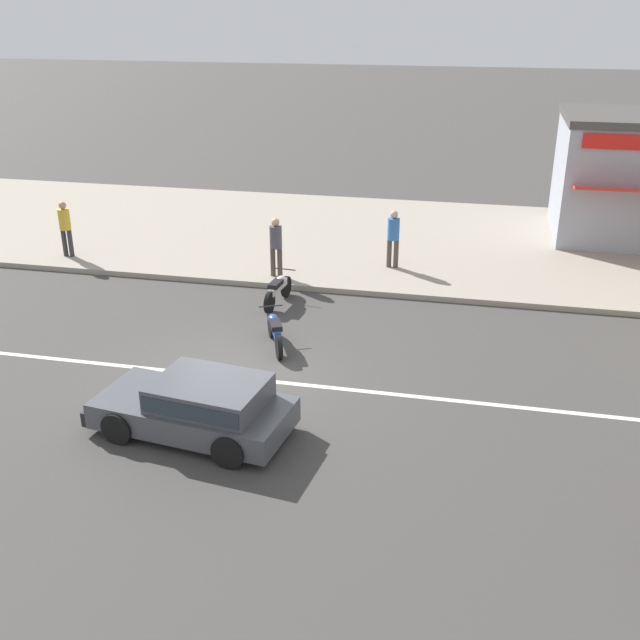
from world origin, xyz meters
The scene contains 10 objects.
ground_plane centered at (0.00, 0.00, 0.00)m, with size 160.00×160.00×0.00m, color #423F3D.
lane_centre_stripe centered at (0.00, 0.00, 0.00)m, with size 50.40×0.14×0.01m, color silver.
kerb_strip centered at (0.00, 10.24, 0.07)m, with size 68.00×10.00×0.15m, color #9E9384.
hatchback_dark_grey_2 centered at (0.11, -2.20, 0.59)m, with size 3.84×2.13×1.10m.
motorcycle_0 centered at (0.45, 1.66, 0.42)m, with size 0.90×1.66×0.80m.
motorcycle_1 centered at (-0.16, 4.18, 0.42)m, with size 0.56×1.76×0.80m.
pedestrian_near_clock centered at (2.41, 7.31, 1.13)m, with size 0.34×0.34×1.68m.
pedestrian_mid_kerb centered at (-7.29, 6.22, 1.13)m, with size 0.34×0.34×1.68m.
pedestrian_by_shop centered at (-0.66, 5.86, 1.13)m, with size 0.34×0.34×1.67m.
shopfront_corner_warung centered at (9.60, 12.09, 2.11)m, with size 4.96×5.01×3.91m.
Camera 1 is at (4.77, -13.25, 7.34)m, focal length 42.00 mm.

